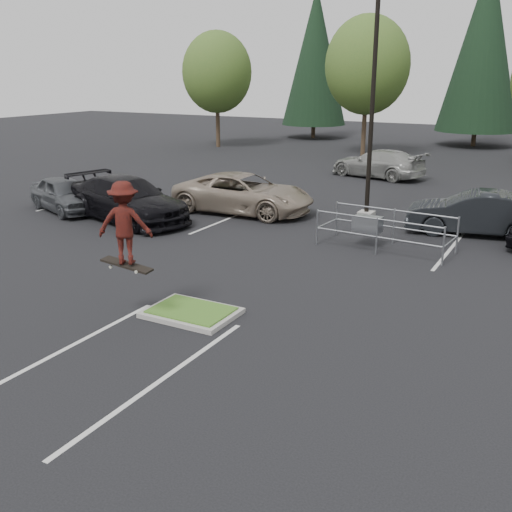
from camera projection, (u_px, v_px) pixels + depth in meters
The scene contains 15 objects.
ground at pixel (192, 315), 14.98m from camera, with size 120.00×120.00×0.00m, color black.
grass_median at pixel (192, 312), 14.96m from camera, with size 2.20×1.60×0.16m.
stall_lines at pixel (258, 248), 20.65m from camera, with size 22.62×17.60×0.01m.
light_pole at pixel (372, 105), 23.47m from camera, with size 0.70×0.60×10.12m.
decid_a at pixel (217, 75), 46.76m from camera, with size 5.44×5.44×8.91m.
decid_b at pixel (367, 68), 41.55m from camera, with size 5.89×5.89×9.64m.
conif_a at pixel (315, 56), 52.84m from camera, with size 5.72×5.72×13.00m.
conif_b at pixel (484, 44), 46.63m from camera, with size 6.38×6.38×14.50m.
cart_corral at pixel (372, 225), 20.58m from camera, with size 4.60×1.97×1.27m.
skateboarder at pixel (124, 223), 13.93m from camera, with size 1.46×1.21×2.13m.
car_l_tan at pixel (244, 193), 25.61m from camera, with size 2.79×6.05×1.68m, color gray.
car_l_black at pixel (126, 199), 24.25m from camera, with size 2.47×6.08×1.77m, color black.
car_l_grey at pixel (64, 194), 25.94m from camera, with size 1.76×4.37×1.49m, color #484B4F.
car_r_charc at pixel (475, 213), 22.18m from camera, with size 1.72×4.94×1.63m, color black.
car_far_silver at pixel (379, 164), 34.17m from camera, with size 2.24×5.50×1.60m, color #A3A49F.
Camera 1 is at (8.06, -11.41, 5.84)m, focal length 42.00 mm.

